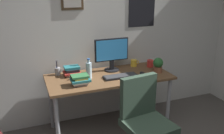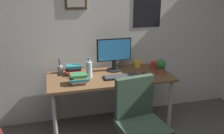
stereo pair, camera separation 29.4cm
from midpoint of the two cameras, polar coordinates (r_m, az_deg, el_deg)
wall_back at (r=3.32m, az=-0.58°, el=9.30°), size 4.40×0.10×2.60m
desk at (r=3.11m, az=2.24°, el=-3.54°), size 1.56×0.69×0.75m
office_chair at (r=2.61m, az=9.63°, el=-11.93°), size 0.57×0.57×0.95m
monitor at (r=3.21m, az=3.12°, el=3.23°), size 0.46×0.20×0.43m
keyboard at (r=3.03m, az=4.87°, el=-2.30°), size 0.43×0.15×0.03m
computer_mouse at (r=3.12m, az=10.19°, el=-1.79°), size 0.06×0.11×0.04m
water_bottle at (r=3.00m, az=-2.55°, el=-0.58°), size 0.07×0.07×0.25m
coffee_mug_near at (r=3.43m, az=8.47°, el=0.73°), size 0.13×0.09×0.09m
coffee_mug_far at (r=3.42m, az=12.28°, el=0.49°), size 0.12×0.09×0.10m
potted_plant at (r=3.21m, az=13.89°, el=0.16°), size 0.13×0.13×0.19m
pen_cup at (r=3.21m, az=-9.50°, el=-0.47°), size 0.07×0.07×0.20m
book_stack_left at (r=2.83m, az=-4.83°, el=-2.77°), size 0.22×0.16×0.12m
book_stack_right at (r=3.14m, az=-6.23°, el=-0.65°), size 0.21×0.17×0.12m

